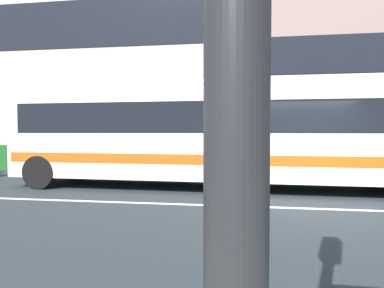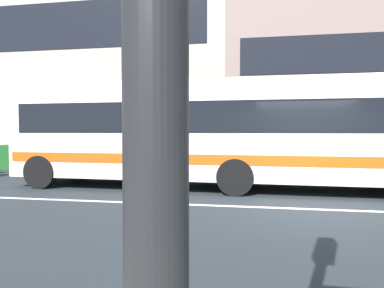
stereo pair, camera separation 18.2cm
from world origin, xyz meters
The scene contains 5 objects.
ground_plane centered at (0.00, 0.00, 0.00)m, with size 160.00×160.00×0.00m, color #262D31.
lane_centre_line centered at (0.00, 0.00, 0.00)m, with size 60.00×0.16×0.01m, color silver.
hedge_row_far centered at (-3.09, 6.36, 0.54)m, with size 20.00×1.10×1.07m, color #1B531F.
apartment_block_left centered at (-14.87, 15.06, 6.75)m, with size 24.21×8.86×13.49m.
transit_bus centered at (-2.50, 2.50, 1.76)m, with size 12.27×2.89×3.19m.
Camera 1 is at (-1.54, -7.95, 1.75)m, focal length 32.17 mm.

